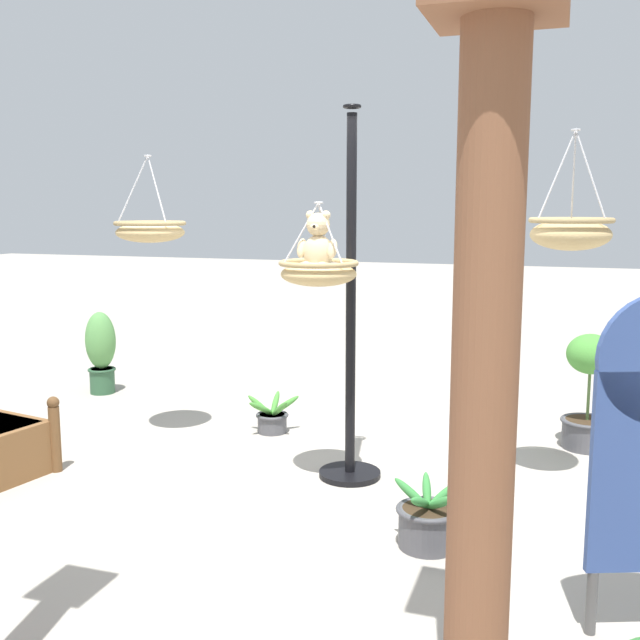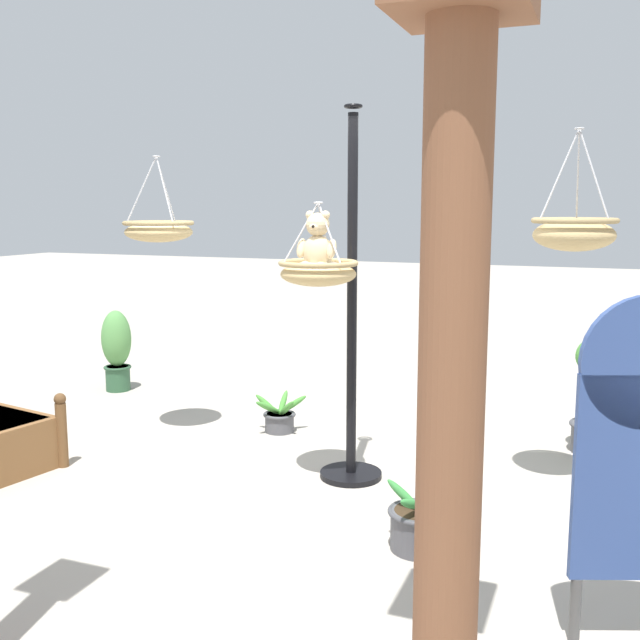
# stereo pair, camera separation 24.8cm
# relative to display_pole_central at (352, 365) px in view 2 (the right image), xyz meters

# --- Properties ---
(ground_plane) EXTENTS (40.00, 40.00, 0.00)m
(ground_plane) POSITION_rel_display_pole_central_xyz_m (0.16, 0.18, -0.82)
(ground_plane) COLOR #A8A093
(display_pole_central) EXTENTS (0.44, 0.44, 2.58)m
(display_pole_central) POSITION_rel_display_pole_central_xyz_m (0.00, 0.00, 0.00)
(display_pole_central) COLOR black
(display_pole_central) RESTS_ON ground
(hanging_basket_with_teddy) EXTENTS (0.53, 0.53, 0.55)m
(hanging_basket_with_teddy) POSITION_rel_display_pole_central_xyz_m (0.15, 0.25, 0.67)
(hanging_basket_with_teddy) COLOR tan
(teddy_bear) EXTENTS (0.27, 0.24, 0.40)m
(teddy_bear) POSITION_rel_display_pole_central_xyz_m (0.15, 0.27, 0.84)
(teddy_bear) COLOR #D1B789
(hanging_basket_left_high) EXTENTS (0.54, 0.54, 0.77)m
(hanging_basket_left_high) POSITION_rel_display_pole_central_xyz_m (-1.41, -0.23, 0.93)
(hanging_basket_left_high) COLOR tan
(hanging_basket_right_low) EXTENTS (0.57, 0.57, 0.68)m
(hanging_basket_right_low) POSITION_rel_display_pole_central_xyz_m (1.75, -0.31, 0.91)
(hanging_basket_right_low) COLOR tan
(greenhouse_pillar_right) EXTENTS (0.45, 0.45, 2.62)m
(greenhouse_pillar_right) POSITION_rel_display_pole_central_xyz_m (-1.15, 2.27, 0.45)
(greenhouse_pillar_right) COLOR brown
(greenhouse_pillar_right) RESTS_ON ground
(potted_plant_fern_front) EXTENTS (0.41, 0.41, 0.92)m
(potted_plant_fern_front) POSITION_rel_display_pole_central_xyz_m (-1.61, -1.21, -0.36)
(potted_plant_fern_front) COLOR #4C4C51
(potted_plant_fern_front) RESTS_ON ground
(potted_plant_flowering_red) EXTENTS (0.45, 0.46, 0.33)m
(potted_plant_flowering_red) POSITION_rel_display_pole_central_xyz_m (0.92, -0.80, -0.69)
(potted_plant_flowering_red) COLOR #4C4C51
(potted_plant_flowering_red) RESTS_ON ground
(potted_plant_bushy_green) EXTENTS (0.41, 0.45, 0.39)m
(potted_plant_bushy_green) POSITION_rel_display_pole_central_xyz_m (-0.73, 0.92, -0.67)
(potted_plant_bushy_green) COLOR #4C4C51
(potted_plant_bushy_green) RESTS_ON ground
(potted_plant_small_succulent) EXTENTS (0.30, 0.30, 0.85)m
(potted_plant_small_succulent) POSITION_rel_display_pole_central_xyz_m (3.10, -1.49, -0.37)
(potted_plant_small_succulent) COLOR #2D5638
(potted_plant_small_succulent) RESTS_ON ground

